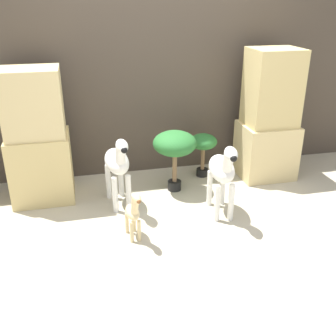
# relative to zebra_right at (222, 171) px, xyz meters

# --- Properties ---
(ground_plane) EXTENTS (14.00, 14.00, 0.00)m
(ground_plane) POSITION_rel_zebra_right_xyz_m (-0.41, -0.28, -0.43)
(ground_plane) COLOR #B2A88E
(wall_back) EXTENTS (6.40, 0.08, 2.20)m
(wall_back) POSITION_rel_zebra_right_xyz_m (-0.41, 1.16, 0.67)
(wall_back) COLOR #473D33
(wall_back) RESTS_ON ground_plane
(rock_pillar_left) EXTENTS (0.56, 0.49, 1.26)m
(rock_pillar_left) POSITION_rel_zebra_right_xyz_m (-1.57, 0.70, 0.17)
(rock_pillar_left) COLOR #D1B775
(rock_pillar_left) RESTS_ON ground_plane
(rock_pillar_right) EXTENTS (0.56, 0.49, 1.36)m
(rock_pillar_right) POSITION_rel_zebra_right_xyz_m (0.76, 0.70, 0.20)
(rock_pillar_right) COLOR #DBC184
(rock_pillar_right) RESTS_ON ground_plane
(zebra_right) EXTENTS (0.25, 0.57, 0.73)m
(zebra_right) POSITION_rel_zebra_right_xyz_m (0.00, 0.00, 0.00)
(zebra_right) COLOR white
(zebra_right) RESTS_ON ground_plane
(zebra_left) EXTENTS (0.26, 0.57, 0.73)m
(zebra_left) POSITION_rel_zebra_right_xyz_m (-0.87, 0.37, 0.00)
(zebra_left) COLOR white
(zebra_left) RESTS_ON ground_plane
(giraffe_figurine) EXTENTS (0.13, 0.32, 0.47)m
(giraffe_figurine) POSITION_rel_zebra_right_xyz_m (-0.82, -0.22, -0.18)
(giraffe_figurine) COLOR beige
(giraffe_figurine) RESTS_ON ground_plane
(potted_palm_front) EXTENTS (0.29, 0.29, 0.48)m
(potted_palm_front) POSITION_rel_zebra_right_xyz_m (0.09, 0.82, -0.07)
(potted_palm_front) COLOR black
(potted_palm_front) RESTS_ON ground_plane
(potted_palm_back) EXTENTS (0.43, 0.43, 0.62)m
(potted_palm_back) POSITION_rel_zebra_right_xyz_m (-0.29, 0.56, 0.05)
(potted_palm_back) COLOR black
(potted_palm_back) RESTS_ON ground_plane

